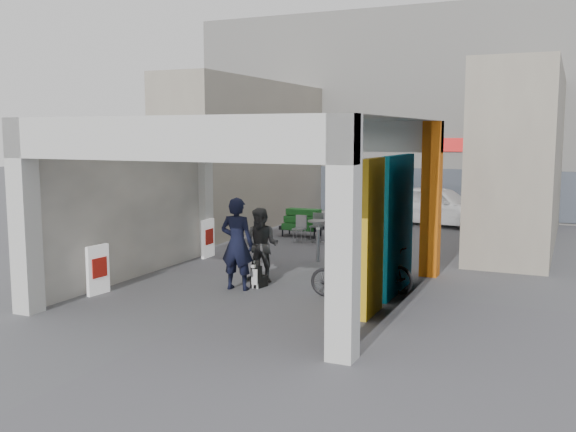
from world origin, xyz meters
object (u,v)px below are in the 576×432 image
at_px(border_collie, 258,276).
at_px(man_back_turned, 262,245).
at_px(man_with_dog, 237,244).
at_px(bicycle_rear, 345,277).
at_px(man_elderly, 378,237).
at_px(white_van, 439,206).
at_px(cafe_set, 318,232).
at_px(bicycle_front, 378,268).
at_px(man_crates, 372,205).
at_px(produce_stand, 302,226).

xyz_separation_m(border_collie, man_back_turned, (-0.15, 0.50, 0.56)).
height_order(man_with_dog, bicycle_rear, man_with_dog).
height_order(border_collie, man_elderly, man_elderly).
height_order(man_back_turned, man_elderly, man_back_turned).
distance_m(man_with_dog, white_van, 11.24).
bearing_deg(cafe_set, border_collie, -80.62).
bearing_deg(bicycle_front, man_crates, 39.03).
relative_size(produce_stand, man_crates, 0.79).
bearing_deg(bicycle_front, white_van, 25.29).
height_order(cafe_set, man_crates, man_crates).
relative_size(produce_stand, bicycle_front, 0.75).
xyz_separation_m(bicycle_front, white_van, (-0.68, 9.87, 0.25)).
bearing_deg(border_collie, produce_stand, 115.03).
xyz_separation_m(produce_stand, bicycle_front, (4.15, -5.74, 0.12)).
height_order(border_collie, bicycle_rear, bicycle_rear).
bearing_deg(man_with_dog, bicycle_front, -161.00).
bearing_deg(border_collie, white_van, 90.99).
bearing_deg(man_with_dog, cafe_set, -88.78).
distance_m(man_with_dog, man_elderly, 3.70).
distance_m(man_back_turned, man_crates, 8.35).
relative_size(man_back_turned, white_van, 0.39).
height_order(cafe_set, border_collie, cafe_set).
xyz_separation_m(produce_stand, man_back_turned, (1.64, -6.12, 0.47)).
relative_size(man_with_dog, man_elderly, 1.20).
relative_size(produce_stand, bicycle_rear, 0.87).
height_order(produce_stand, man_crates, man_crates).
distance_m(border_collie, bicycle_front, 2.53).
distance_m(man_with_dog, man_back_turned, 0.84).
relative_size(man_with_dog, white_van, 0.46).
height_order(bicycle_rear, white_van, white_van).
xyz_separation_m(produce_stand, man_crates, (1.61, 2.23, 0.48)).
height_order(man_with_dog, bicycle_front, man_with_dog).
distance_m(cafe_set, man_back_turned, 5.58).
xyz_separation_m(cafe_set, man_elderly, (2.82, -3.30, 0.52)).
bearing_deg(man_elderly, cafe_set, 141.97).
distance_m(border_collie, man_back_turned, 0.76).
xyz_separation_m(border_collie, man_crates, (-0.17, 8.85, 0.57)).
xyz_separation_m(man_with_dog, bicycle_rear, (2.31, 0.17, -0.52)).
xyz_separation_m(man_elderly, white_van, (-0.14, 8.05, -0.09)).
height_order(man_elderly, man_crates, man_crates).
height_order(man_with_dog, man_crates, man_with_dog).
relative_size(cafe_set, bicycle_front, 0.76).
xyz_separation_m(cafe_set, man_back_turned, (0.84, -5.49, 0.53)).
bearing_deg(man_with_dog, border_collie, -139.86).
xyz_separation_m(man_with_dog, man_crates, (0.14, 9.16, -0.14)).
bearing_deg(man_with_dog, man_crates, -95.79).
distance_m(man_back_turned, bicycle_front, 2.57).
relative_size(man_with_dog, bicycle_rear, 1.30).
distance_m(man_with_dog, bicycle_rear, 2.37).
xyz_separation_m(border_collie, man_elderly, (1.83, 2.69, 0.55)).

